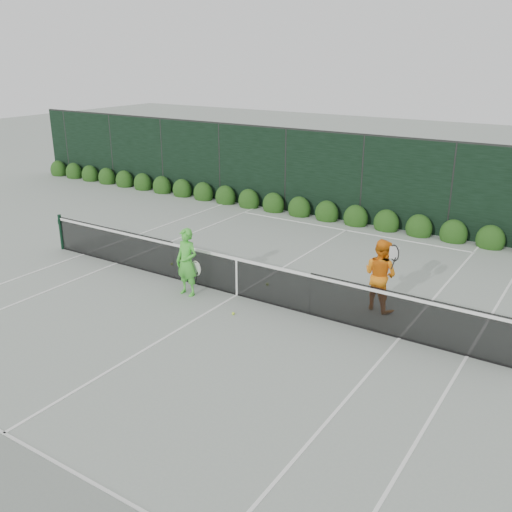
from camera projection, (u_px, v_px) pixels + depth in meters
The scene contains 8 objects.
ground at pixel (237, 295), 13.95m from camera, with size 80.00×80.00×0.00m, color gray.
tennis_net at pixel (236, 275), 13.79m from camera, with size 12.90×0.10×1.07m.
player_woman at pixel (187, 262), 13.73m from camera, with size 0.67×0.43×1.68m.
player_man at pixel (380, 275), 12.94m from camera, with size 0.97×0.84×1.69m.
court_lines at pixel (237, 295), 13.95m from camera, with size 11.03×23.83×0.01m.
windscreen_fence at pixel (158, 271), 11.30m from camera, with size 32.00×21.07×3.06m.
hedge_row at pixel (356, 218), 19.52m from camera, with size 31.66×0.65×0.94m.
tennis_balls at pixel (211, 278), 14.91m from camera, with size 3.42×2.21×0.07m.
Camera 1 is at (7.35, -10.50, 5.62)m, focal length 40.00 mm.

